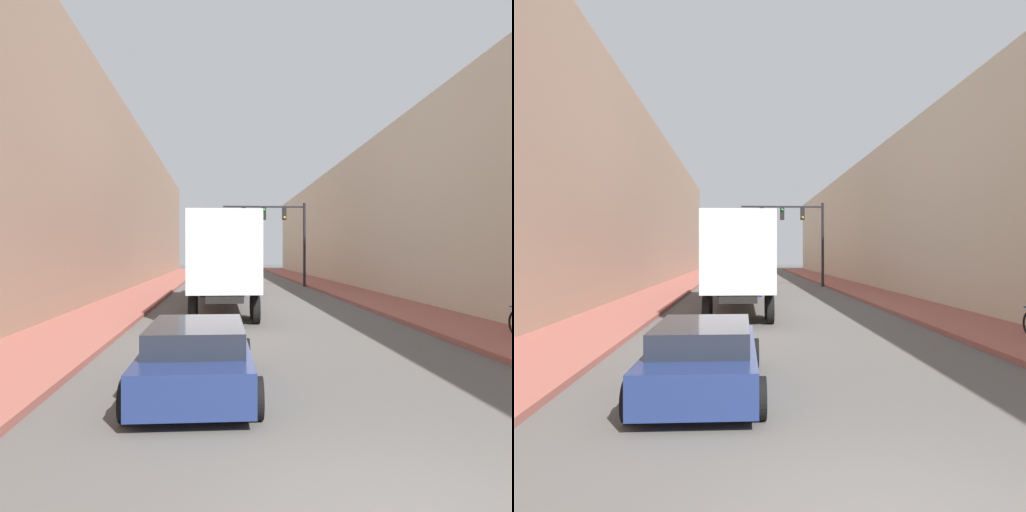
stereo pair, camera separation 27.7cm
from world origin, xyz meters
The scene contains 7 objects.
sidewalk_right centered at (6.16, 30.00, 0.07)m, with size 3.01×80.00×0.15m.
sidewalk_left centered at (-6.16, 30.00, 0.07)m, with size 3.01×80.00×0.15m.
building_right centered at (10.67, 30.00, 4.81)m, with size 6.00×80.00×9.62m.
building_left centered at (-10.67, 30.00, 5.93)m, with size 6.00×80.00×11.87m.
semi_truck centered at (-1.57, 19.08, 2.25)m, with size 2.52×14.34×3.94m.
sedan_car centered at (-2.13, 4.89, 0.61)m, with size 2.09×4.62×1.24m.
traffic_signal_gantry centered at (2.87, 32.24, 4.41)m, with size 6.09×0.35×6.17m.
Camera 2 is at (-1.44, -4.17, 2.48)m, focal length 35.00 mm.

